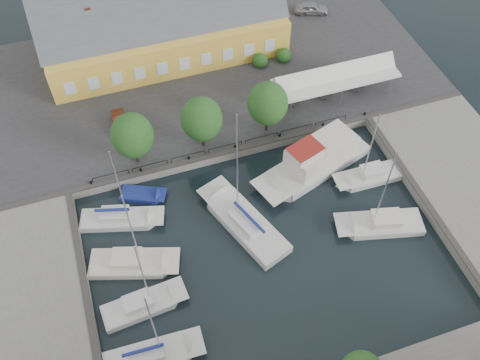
{
  "coord_description": "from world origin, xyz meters",
  "views": [
    {
      "loc": [
        -10.36,
        -24.81,
        42.8
      ],
      "look_at": [
        0.0,
        6.0,
        1.5
      ],
      "focal_mm": 40.0,
      "sensor_mm": 36.0,
      "label": 1
    }
  ],
  "objects_px": {
    "car_silver": "(311,8)",
    "east_boat_b": "(381,225)",
    "west_boat_a": "(120,220)",
    "launch_nw": "(143,196)",
    "west_boat_b": "(132,264)",
    "west_boat_d": "(152,356)",
    "trawler": "(316,161)",
    "west_boat_c": "(143,306)",
    "warehouse": "(159,29)",
    "center_sailboat": "(245,223)",
    "east_boat_a": "(368,177)",
    "tent_canopy": "(336,78)",
    "car_red": "(120,123)"
  },
  "relations": [
    {
      "from": "west_boat_a",
      "to": "west_boat_c",
      "type": "distance_m",
      "value": 9.38
    },
    {
      "from": "west_boat_c",
      "to": "launch_nw",
      "type": "height_order",
      "value": "west_boat_c"
    },
    {
      "from": "west_boat_b",
      "to": "west_boat_c",
      "type": "bearing_deg",
      "value": -89.64
    },
    {
      "from": "car_silver",
      "to": "east_boat_b",
      "type": "xyz_separation_m",
      "value": [
        -6.68,
        -32.51,
        -1.48
      ]
    },
    {
      "from": "center_sailboat",
      "to": "trawler",
      "type": "height_order",
      "value": "center_sailboat"
    },
    {
      "from": "warehouse",
      "to": "west_boat_c",
      "type": "height_order",
      "value": "warehouse"
    },
    {
      "from": "tent_canopy",
      "to": "car_silver",
      "type": "distance_m",
      "value": 16.15
    },
    {
      "from": "center_sailboat",
      "to": "east_boat_a",
      "type": "bearing_deg",
      "value": 5.68
    },
    {
      "from": "car_silver",
      "to": "trawler",
      "type": "relative_size",
      "value": 0.32
    },
    {
      "from": "car_red",
      "to": "west_boat_d",
      "type": "height_order",
      "value": "west_boat_d"
    },
    {
      "from": "east_boat_b",
      "to": "west_boat_d",
      "type": "bearing_deg",
      "value": -166.9
    },
    {
      "from": "west_boat_a",
      "to": "launch_nw",
      "type": "height_order",
      "value": "west_boat_a"
    },
    {
      "from": "car_silver",
      "to": "car_red",
      "type": "relative_size",
      "value": 1.11
    },
    {
      "from": "west_boat_a",
      "to": "east_boat_b",
      "type": "bearing_deg",
      "value": -19.85
    },
    {
      "from": "east_boat_b",
      "to": "launch_nw",
      "type": "relative_size",
      "value": 2.35
    },
    {
      "from": "car_red",
      "to": "west_boat_a",
      "type": "bearing_deg",
      "value": -102.07
    },
    {
      "from": "west_boat_a",
      "to": "west_boat_d",
      "type": "relative_size",
      "value": 0.98
    },
    {
      "from": "east_boat_a",
      "to": "center_sailboat",
      "type": "bearing_deg",
      "value": -174.32
    },
    {
      "from": "tent_canopy",
      "to": "car_silver",
      "type": "relative_size",
      "value": 3.21
    },
    {
      "from": "east_boat_a",
      "to": "west_boat_c",
      "type": "xyz_separation_m",
      "value": [
        -24.71,
        -6.51,
        -0.0
      ]
    },
    {
      "from": "west_boat_d",
      "to": "launch_nw",
      "type": "height_order",
      "value": "west_boat_d"
    },
    {
      "from": "west_boat_b",
      "to": "west_boat_d",
      "type": "relative_size",
      "value": 1.02
    },
    {
      "from": "warehouse",
      "to": "car_red",
      "type": "height_order",
      "value": "warehouse"
    },
    {
      "from": "car_red",
      "to": "tent_canopy",
      "type": "bearing_deg",
      "value": -7.42
    },
    {
      "from": "east_boat_b",
      "to": "west_boat_a",
      "type": "relative_size",
      "value": 1.07
    },
    {
      "from": "launch_nw",
      "to": "west_boat_d",
      "type": "bearing_deg",
      "value": -99.46
    },
    {
      "from": "tent_canopy",
      "to": "west_boat_a",
      "type": "height_order",
      "value": "west_boat_a"
    },
    {
      "from": "east_boat_b",
      "to": "center_sailboat",
      "type": "bearing_deg",
      "value": 161.02
    },
    {
      "from": "east_boat_a",
      "to": "west_boat_d",
      "type": "height_order",
      "value": "west_boat_d"
    },
    {
      "from": "west_boat_a",
      "to": "west_boat_d",
      "type": "bearing_deg",
      "value": -90.29
    },
    {
      "from": "west_boat_a",
      "to": "warehouse",
      "type": "bearing_deg",
      "value": 66.98
    },
    {
      "from": "center_sailboat",
      "to": "west_boat_c",
      "type": "xyz_separation_m",
      "value": [
        -10.99,
        -5.14,
        -0.1
      ]
    },
    {
      "from": "warehouse",
      "to": "center_sailboat",
      "type": "relative_size",
      "value": 1.96
    },
    {
      "from": "west_boat_c",
      "to": "west_boat_d",
      "type": "relative_size",
      "value": 0.92
    },
    {
      "from": "car_red",
      "to": "east_boat_a",
      "type": "xyz_separation_m",
      "value": [
        22.5,
        -14.33,
        -1.38
      ]
    },
    {
      "from": "warehouse",
      "to": "car_silver",
      "type": "height_order",
      "value": "warehouse"
    },
    {
      "from": "trawler",
      "to": "east_boat_a",
      "type": "distance_m",
      "value": 5.54
    },
    {
      "from": "tent_canopy",
      "to": "west_boat_b",
      "type": "relative_size",
      "value": 1.25
    },
    {
      "from": "tent_canopy",
      "to": "warehouse",
      "type": "bearing_deg",
      "value": 140.14
    },
    {
      "from": "east_boat_a",
      "to": "west_boat_b",
      "type": "relative_size",
      "value": 0.9
    },
    {
      "from": "tent_canopy",
      "to": "launch_nw",
      "type": "bearing_deg",
      "value": -165.14
    },
    {
      "from": "west_boat_c",
      "to": "center_sailboat",
      "type": "bearing_deg",
      "value": 25.09
    },
    {
      "from": "trawler",
      "to": "west_boat_c",
      "type": "xyz_separation_m",
      "value": [
        -20.2,
        -9.64,
        -0.76
      ]
    },
    {
      "from": "east_boat_a",
      "to": "west_boat_b",
      "type": "xyz_separation_m",
      "value": [
        -24.74,
        -2.22,
        -0.0
      ]
    },
    {
      "from": "west_boat_a",
      "to": "west_boat_b",
      "type": "height_order",
      "value": "west_boat_b"
    },
    {
      "from": "west_boat_a",
      "to": "launch_nw",
      "type": "distance_m",
      "value": 3.5
    },
    {
      "from": "trawler",
      "to": "east_boat_b",
      "type": "bearing_deg",
      "value": -70.76
    },
    {
      "from": "west_boat_b",
      "to": "west_boat_c",
      "type": "xyz_separation_m",
      "value": [
        0.03,
        -4.29,
        0.0
      ]
    },
    {
      "from": "east_boat_b",
      "to": "west_boat_b",
      "type": "relative_size",
      "value": 1.03
    },
    {
      "from": "tent_canopy",
      "to": "center_sailboat",
      "type": "relative_size",
      "value": 0.96
    }
  ]
}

